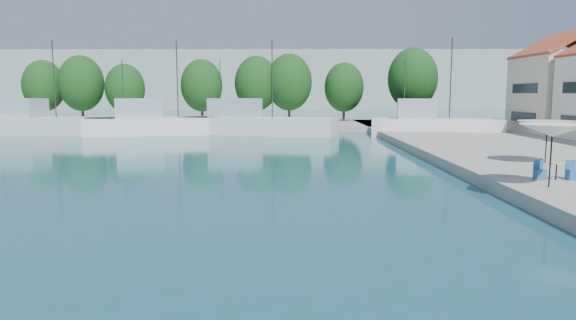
{
  "coord_description": "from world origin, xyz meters",
  "views": [
    {
      "loc": [
        -2.75,
        1.32,
        4.33
      ],
      "look_at": [
        -2.88,
        26.0,
        1.12
      ],
      "focal_mm": 32.0,
      "sensor_mm": 36.0,
      "label": 1
    }
  ],
  "objects_px": {
    "trawler_01": "(37,124)",
    "umbrella_cream": "(547,126)",
    "trawler_03": "(253,124)",
    "trawler_02": "(159,124)",
    "trawler_04": "(432,126)",
    "umbrella_white": "(552,131)"
  },
  "relations": [
    {
      "from": "trawler_03",
      "to": "trawler_04",
      "type": "height_order",
      "value": "same"
    },
    {
      "from": "umbrella_white",
      "to": "trawler_03",
      "type": "bearing_deg",
      "value": 112.73
    },
    {
      "from": "trawler_01",
      "to": "trawler_03",
      "type": "distance_m",
      "value": 23.16
    },
    {
      "from": "trawler_02",
      "to": "trawler_04",
      "type": "distance_m",
      "value": 28.36
    },
    {
      "from": "trawler_02",
      "to": "trawler_04",
      "type": "height_order",
      "value": "same"
    },
    {
      "from": "trawler_01",
      "to": "trawler_02",
      "type": "relative_size",
      "value": 1.13
    },
    {
      "from": "trawler_03",
      "to": "trawler_04",
      "type": "bearing_deg",
      "value": 8.64
    },
    {
      "from": "trawler_02",
      "to": "umbrella_cream",
      "type": "distance_m",
      "value": 38.47
    },
    {
      "from": "trawler_02",
      "to": "umbrella_white",
      "type": "distance_m",
      "value": 41.72
    },
    {
      "from": "trawler_02",
      "to": "trawler_03",
      "type": "distance_m",
      "value": 9.95
    },
    {
      "from": "trawler_02",
      "to": "trawler_04",
      "type": "xyz_separation_m",
      "value": [
        28.27,
        -2.19,
        0.0
      ]
    },
    {
      "from": "trawler_04",
      "to": "umbrella_cream",
      "type": "relative_size",
      "value": 4.09
    },
    {
      "from": "trawler_03",
      "to": "umbrella_cream",
      "type": "relative_size",
      "value": 5.37
    },
    {
      "from": "trawler_03",
      "to": "trawler_01",
      "type": "bearing_deg",
      "value": -164.2
    },
    {
      "from": "trawler_02",
      "to": "trawler_03",
      "type": "height_order",
      "value": "same"
    },
    {
      "from": "trawler_01",
      "to": "umbrella_cream",
      "type": "xyz_separation_m",
      "value": [
        40.84,
        -27.08,
        1.55
      ]
    },
    {
      "from": "trawler_01",
      "to": "trawler_03",
      "type": "height_order",
      "value": "same"
    },
    {
      "from": "trawler_03",
      "to": "trawler_04",
      "type": "relative_size",
      "value": 1.31
    },
    {
      "from": "trawler_04",
      "to": "trawler_02",
      "type": "bearing_deg",
      "value": -174.55
    },
    {
      "from": "trawler_04",
      "to": "umbrella_white",
      "type": "bearing_deg",
      "value": -87.36
    },
    {
      "from": "umbrella_cream",
      "to": "umbrella_white",
      "type": "bearing_deg",
      "value": -115.21
    },
    {
      "from": "trawler_03",
      "to": "trawler_02",
      "type": "bearing_deg",
      "value": -162.59
    }
  ]
}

